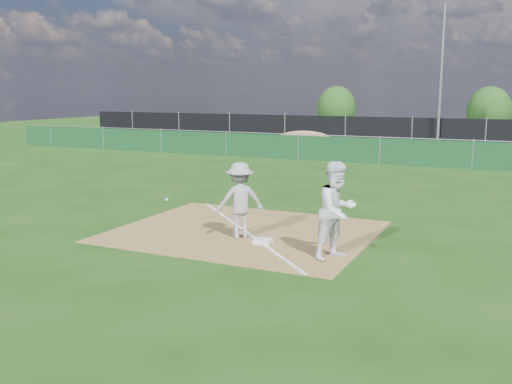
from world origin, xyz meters
TOP-DOWN VIEW (x-y plane):
  - ground at (0.00, 10.00)m, footprint 90.00×90.00m
  - infield_dirt at (0.00, 1.00)m, footprint 6.00×5.00m
  - foul_line at (0.00, 1.00)m, footprint 5.01×5.01m
  - green_fence at (0.00, 15.00)m, footprint 44.00×0.05m
  - dirt_mound at (-5.00, 18.50)m, footprint 3.38×2.60m
  - black_fence at (0.00, 23.00)m, footprint 46.00×0.04m
  - parking_lot at (0.00, 28.00)m, footprint 46.00×9.00m
  - light_pole at (1.50, 22.70)m, footprint 0.16×0.16m
  - first_base at (0.85, 0.21)m, footprint 0.40×0.40m
  - play_at_first at (0.16, 0.43)m, footprint 2.78×1.20m
  - runner at (2.66, -0.19)m, footprint 1.11×1.20m
  - car_left at (-5.73, 28.03)m, footprint 5.28×3.51m
  - car_mid at (-2.68, 27.60)m, footprint 4.79×3.06m
  - car_right at (3.85, 27.30)m, footprint 4.48×2.84m
  - tree_left at (-7.90, 33.72)m, footprint 3.12×3.12m
  - tree_mid at (3.55, 33.48)m, footprint 3.07×3.07m

SIDE VIEW (x-z plane):
  - ground at x=0.00m, z-range 0.00..0.00m
  - parking_lot at x=0.00m, z-range 0.00..0.01m
  - infield_dirt at x=0.00m, z-range 0.00..0.02m
  - foul_line at x=0.00m, z-range 0.02..0.03m
  - first_base at x=0.85m, z-range 0.02..0.10m
  - dirt_mound at x=-5.00m, z-range 0.00..1.17m
  - green_fence at x=0.00m, z-range 0.00..1.20m
  - car_right at x=3.85m, z-range 0.01..1.22m
  - car_mid at x=-2.68m, z-range 0.01..1.50m
  - car_left at x=-5.73m, z-range 0.01..1.68m
  - play_at_first at x=0.16m, z-range 0.02..1.76m
  - black_fence at x=0.00m, z-range 0.00..1.80m
  - runner at x=2.66m, z-range 0.00..1.99m
  - tree_mid at x=3.55m, z-range 0.05..3.70m
  - tree_left at x=-7.90m, z-range 0.05..3.75m
  - light_pole at x=1.50m, z-range 0.00..8.00m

